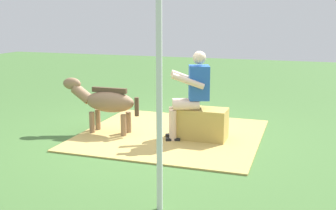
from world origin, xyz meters
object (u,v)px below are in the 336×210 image
at_px(hay_bale, 201,124).
at_px(tent_pole_left, 159,83).
at_px(pony_standing, 105,101).
at_px(person_seated, 191,91).

distance_m(hay_bale, tent_pole_left, 2.63).
relative_size(hay_bale, pony_standing, 0.58).
bearing_deg(hay_bale, pony_standing, 5.04).
height_order(pony_standing, tent_pole_left, tent_pole_left).
height_order(hay_bale, pony_standing, pony_standing).
bearing_deg(person_seated, tent_pole_left, 97.88).
distance_m(pony_standing, tent_pole_left, 2.97).
relative_size(person_seated, pony_standing, 1.03).
bearing_deg(tent_pole_left, pony_standing, -52.39).
distance_m(hay_bale, person_seated, 0.54).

